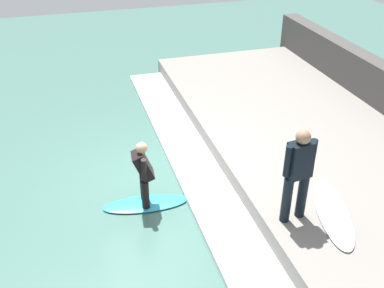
{
  "coord_description": "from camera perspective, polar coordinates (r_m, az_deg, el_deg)",
  "views": [
    {
      "loc": [
        -1.5,
        -7.6,
        5.44
      ],
      "look_at": [
        0.76,
        0.0,
        0.7
      ],
      "focal_mm": 42.0,
      "sensor_mm": 36.0,
      "label": 1
    }
  ],
  "objects": [
    {
      "name": "surfboard_riding",
      "position": [
        8.74,
        -5.92,
        -7.54
      ],
      "size": [
        1.66,
        0.68,
        0.06
      ],
      "color": "#2DADD1",
      "rests_on": "ground_plane"
    },
    {
      "name": "surfer_riding",
      "position": [
        8.29,
        -6.21,
        -3.38
      ],
      "size": [
        0.43,
        0.59,
        1.33
      ],
      "color": "black",
      "rests_on": "surfboard_riding"
    },
    {
      "name": "ground_plane",
      "position": [
        9.47,
        -4.4,
        -4.31
      ],
      "size": [
        28.0,
        28.0,
        0.0
      ],
      "primitive_type": "plane",
      "color": "#426B60"
    },
    {
      "name": "surfboard_waiting_near",
      "position": [
        8.19,
        17.43,
        -8.13
      ],
      "size": [
        1.15,
        2.06,
        0.06
      ],
      "color": "silver",
      "rests_on": "concrete_ledge"
    },
    {
      "name": "concrete_ledge",
      "position": [
        10.5,
        14.66,
        -0.02
      ],
      "size": [
        4.4,
        11.43,
        0.45
      ],
      "primitive_type": "cube",
      "color": "gray",
      "rests_on": "ground_plane"
    },
    {
      "name": "surfer_waiting_near",
      "position": [
        7.36,
        13.35,
        -3.35
      ],
      "size": [
        0.57,
        0.3,
        1.7
      ],
      "color": "black",
      "rests_on": "concrete_ledge"
    },
    {
      "name": "wave_foam_crest",
      "position": [
        9.6,
        0.51,
        -3.21
      ],
      "size": [
        0.97,
        10.86,
        0.12
      ],
      "primitive_type": "cube",
      "color": "silver",
      "rests_on": "ground_plane"
    }
  ]
}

